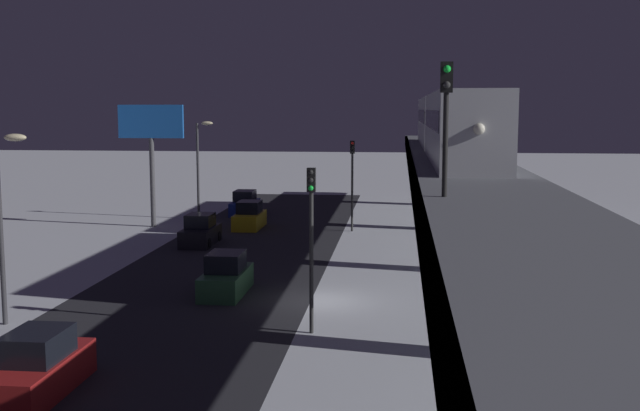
{
  "coord_description": "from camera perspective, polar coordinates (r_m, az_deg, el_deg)",
  "views": [
    {
      "loc": [
        -3.58,
        33.56,
        8.61
      ],
      "look_at": [
        2.19,
        -21.73,
        1.6
      ],
      "focal_mm": 43.12,
      "sensor_mm": 36.0,
      "label": 1
    }
  ],
  "objects": [
    {
      "name": "ground_plane",
      "position": [
        34.83,
        -0.12,
        -7.12
      ],
      "size": [
        240.0,
        240.0,
        0.0
      ],
      "primitive_type": "plane",
      "color": "silver"
    },
    {
      "name": "avenue_asphalt",
      "position": [
        35.9,
        -9.5,
        -6.78
      ],
      "size": [
        11.0,
        85.96,
        0.01
      ],
      "primitive_type": "cube",
      "color": "#28282D",
      "rests_on": "ground_plane"
    },
    {
      "name": "elevated_railway",
      "position": [
        33.86,
        10.78,
        1.2
      ],
      "size": [
        5.0,
        85.96,
        5.98
      ],
      "color": "slate",
      "rests_on": "ground_plane"
    },
    {
      "name": "subway_train",
      "position": [
        47.97,
        9.54,
        6.08
      ],
      "size": [
        2.94,
        36.87,
        3.4
      ],
      "color": "#B7BABF",
      "rests_on": "elevated_railway"
    },
    {
      "name": "rail_signal",
      "position": [
        23.19,
        9.34,
        7.35
      ],
      "size": [
        0.36,
        0.41,
        4.0
      ],
      "color": "black",
      "rests_on": "elevated_railway"
    },
    {
      "name": "sedan_black",
      "position": [
        49.59,
        -8.87,
        -1.98
      ],
      "size": [
        1.91,
        4.28,
        1.97
      ],
      "color": "black",
      "rests_on": "ground_plane"
    },
    {
      "name": "sedan_blue",
      "position": [
        63.24,
        -5.6,
        0.06
      ],
      "size": [
        1.8,
        4.41,
        1.97
      ],
      "color": "navy",
      "rests_on": "ground_plane"
    },
    {
      "name": "sedan_green",
      "position": [
        36.27,
        -6.99,
        -5.3
      ],
      "size": [
        1.8,
        4.28,
        1.97
      ],
      "rotation": [
        0.0,
        0.0,
        3.14
      ],
      "color": "#2D6038",
      "rests_on": "ground_plane"
    },
    {
      "name": "sedan_red",
      "position": [
        25.23,
        -20.18,
        -11.3
      ],
      "size": [
        1.8,
        4.55,
        1.97
      ],
      "color": "#A51E1E",
      "rests_on": "ground_plane"
    },
    {
      "name": "sedan_yellow",
      "position": [
        55.94,
        -5.25,
        -0.87
      ],
      "size": [
        1.8,
        4.3,
        1.97
      ],
      "color": "gold",
      "rests_on": "ground_plane"
    },
    {
      "name": "traffic_light_near",
      "position": [
        29.14,
        -0.65,
        -1.52
      ],
      "size": [
        0.32,
        0.44,
        6.4
      ],
      "color": "#2D2D2D",
      "rests_on": "ground_plane"
    },
    {
      "name": "traffic_light_mid",
      "position": [
        53.91,
        2.41,
        2.49
      ],
      "size": [
        0.32,
        0.44,
        6.4
      ],
      "color": "#2D2D2D",
      "rests_on": "ground_plane"
    },
    {
      "name": "commercial_billboard",
      "position": [
        57.22,
        -12.42,
        5.24
      ],
      "size": [
        4.8,
        0.36,
        8.9
      ],
      "color": "#4C4C51",
      "rests_on": "ground_plane"
    },
    {
      "name": "street_lamp_near",
      "position": [
        32.71,
        -22.36,
        -0.01
      ],
      "size": [
        1.35,
        0.44,
        7.65
      ],
      "color": "#38383D",
      "rests_on": "ground_plane"
    },
    {
      "name": "street_lamp_far",
      "position": [
        60.69,
        -8.86,
        3.52
      ],
      "size": [
        1.35,
        0.44,
        7.65
      ],
      "color": "#38383D",
      "rests_on": "ground_plane"
    }
  ]
}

